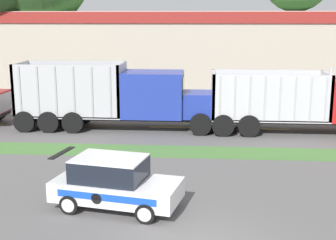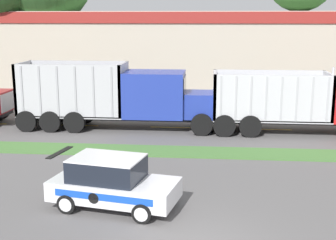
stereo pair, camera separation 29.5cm
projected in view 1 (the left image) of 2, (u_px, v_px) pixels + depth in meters
grass_verge at (201, 152)px, 21.26m from camera, size 120.00×1.79×0.06m
centre_line_3 at (76, 126)px, 26.57m from camera, size 2.40×0.14×0.01m
centre_line_4 at (170, 127)px, 26.17m from camera, size 2.40×0.14×0.01m
centre_line_5 at (268, 129)px, 25.76m from camera, size 2.40×0.14×0.01m
dump_truck_trail at (133, 99)px, 25.50m from camera, size 11.06×2.74×3.62m
dump_truck_far_right at (335, 104)px, 24.63m from camera, size 11.24×2.75×3.59m
rally_car at (114, 182)px, 14.98m from camera, size 4.33×2.61×1.70m
traffic_cone at (103, 179)px, 17.02m from camera, size 0.47×0.47×0.52m
store_building_backdrop at (167, 51)px, 39.32m from camera, size 39.82×12.10×6.46m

